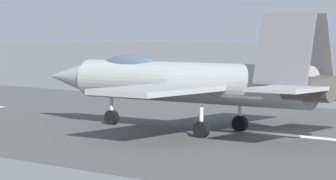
# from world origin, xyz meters

# --- Properties ---
(ground_plane) EXTENTS (400.00, 400.00, 0.00)m
(ground_plane) POSITION_xyz_m (0.00, 0.00, 0.00)
(ground_plane) COLOR #5F6061
(runway_strip) EXTENTS (240.00, 26.00, 0.02)m
(runway_strip) POSITION_xyz_m (-0.02, 0.00, 0.01)
(runway_strip) COLOR #464644
(runway_strip) RESTS_ON ground
(fighter_jet) EXTENTS (17.59, 13.37, 5.63)m
(fighter_jet) POSITION_xyz_m (4.62, 1.91, 2.44)
(fighter_jet) COLOR gray
(fighter_jet) RESTS_ON ground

